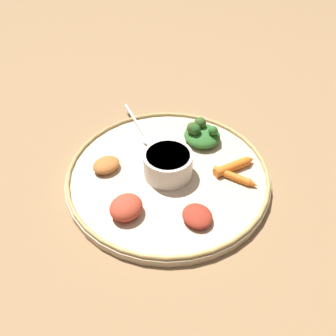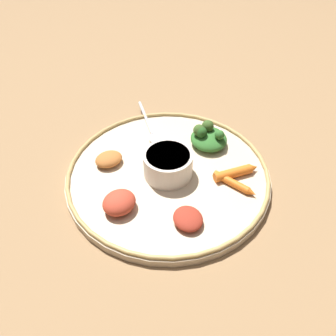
# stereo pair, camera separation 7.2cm
# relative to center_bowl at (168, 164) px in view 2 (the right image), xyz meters

# --- Properties ---
(ground_plane) EXTENTS (2.40, 2.40, 0.00)m
(ground_plane) POSITION_rel_center_bowl_xyz_m (0.00, 0.00, -0.04)
(ground_plane) COLOR olive
(platter) EXTENTS (0.39, 0.39, 0.02)m
(platter) POSITION_rel_center_bowl_xyz_m (0.00, 0.00, -0.03)
(platter) COLOR #C6B293
(platter) RESTS_ON ground_plane
(platter_rim) EXTENTS (0.39, 0.39, 0.01)m
(platter_rim) POSITION_rel_center_bowl_xyz_m (0.00, 0.00, -0.02)
(platter_rim) COLOR tan
(platter_rim) RESTS_ON platter
(center_bowl) EXTENTS (0.09, 0.09, 0.05)m
(center_bowl) POSITION_rel_center_bowl_xyz_m (0.00, 0.00, 0.00)
(center_bowl) COLOR silver
(center_bowl) RESTS_ON platter
(spoon) EXTENTS (0.07, 0.15, 0.01)m
(spoon) POSITION_rel_center_bowl_xyz_m (0.05, 0.13, -0.02)
(spoon) COLOR silver
(spoon) RESTS_ON platter
(greens_pile) EXTENTS (0.09, 0.09, 0.05)m
(greens_pile) POSITION_rel_center_bowl_xyz_m (0.12, 0.02, -0.01)
(greens_pile) COLOR #2D6628
(greens_pile) RESTS_ON platter
(carrot_near_spoon) EXTENTS (0.04, 0.09, 0.01)m
(carrot_near_spoon) POSITION_rel_center_bowl_xyz_m (0.08, -0.10, -0.02)
(carrot_near_spoon) COLOR orange
(carrot_near_spoon) RESTS_ON platter
(carrot_outer) EXTENTS (0.09, 0.04, 0.02)m
(carrot_outer) POSITION_rel_center_bowl_xyz_m (0.10, -0.08, -0.02)
(carrot_outer) COLOR orange
(carrot_outer) RESTS_ON platter
(mound_chickpea) EXTENTS (0.06, 0.05, 0.02)m
(mound_chickpea) POSITION_rel_center_bowl_xyz_m (-0.08, 0.09, -0.02)
(mound_chickpea) COLOR #B2662D
(mound_chickpea) RESTS_ON platter
(mound_beet) EXTENTS (0.06, 0.07, 0.02)m
(mound_beet) POSITION_rel_center_bowl_xyz_m (-0.04, -0.12, -0.02)
(mound_beet) COLOR maroon
(mound_beet) RESTS_ON platter
(mound_berbere_red) EXTENTS (0.07, 0.07, 0.03)m
(mound_berbere_red) POSITION_rel_center_bowl_xyz_m (-0.12, -0.02, -0.01)
(mound_berbere_red) COLOR #B73D28
(mound_berbere_red) RESTS_ON platter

